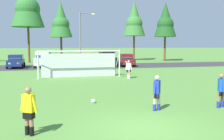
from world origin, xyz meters
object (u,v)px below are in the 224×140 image
(soccer_ball, at_px, (93,101))
(parked_car_slot_far_left, at_px, (16,61))
(parked_car_slot_right, at_px, (126,60))
(referee, at_px, (29,111))
(soccer_goal, at_px, (79,63))
(player_defender_far, at_px, (129,69))
(street_lamp, at_px, (82,40))
(player_striker_near, at_px, (221,91))
(parked_car_slot_center_left, at_px, (64,61))
(parked_car_slot_left, at_px, (43,59))
(player_midfield_center, at_px, (157,93))
(parked_car_slot_center_right, at_px, (107,58))
(parked_car_slot_center, at_px, (82,58))

(soccer_ball, relative_size, parked_car_slot_far_left, 0.05)
(soccer_ball, xyz_separation_m, parked_car_slot_right, (7.64, 21.27, 0.77))
(referee, xyz_separation_m, parked_car_slot_right, (10.35, 25.34, 0.05))
(soccer_goal, relative_size, parked_car_slot_right, 1.73)
(player_defender_far, bearing_deg, street_lamp, 111.63)
(referee, relative_size, player_striker_near, 1.00)
(soccer_ball, xyz_separation_m, street_lamp, (1.01, 17.20, 3.44))
(soccer_ball, distance_m, parked_car_slot_center_left, 21.00)
(street_lamp, bearing_deg, parked_car_slot_left, 133.65)
(referee, xyz_separation_m, parked_car_slot_center_left, (1.65, 25.03, 0.05))
(player_midfield_center, distance_m, parked_car_slot_left, 25.13)
(parked_car_slot_right, relative_size, street_lamp, 0.63)
(parked_car_slot_left, height_order, parked_car_slot_center_right, same)
(parked_car_slot_center_right, bearing_deg, player_midfield_center, -95.39)
(parked_car_slot_center, bearing_deg, referee, -99.04)
(player_midfield_center, distance_m, street_lamp, 19.51)
(player_defender_far, bearing_deg, parked_car_slot_right, 75.59)
(soccer_ball, relative_size, player_defender_far, 0.13)
(player_defender_far, bearing_deg, parked_car_slot_center_left, 113.94)
(referee, bearing_deg, parked_car_slot_center_right, 73.43)
(parked_car_slot_center_left, xyz_separation_m, street_lamp, (2.07, -3.76, 2.67))
(player_midfield_center, height_order, parked_car_slot_far_left, parked_car_slot_far_left)
(soccer_goal, distance_m, player_defender_far, 4.66)
(parked_car_slot_center, height_order, street_lamp, street_lamp)
(parked_car_slot_center_right, height_order, parked_car_slot_right, parked_car_slot_center_right)
(soccer_goal, bearing_deg, player_striker_near, -65.78)
(player_defender_far, bearing_deg, parked_car_slot_center, 101.25)
(parked_car_slot_center, relative_size, parked_car_slot_center_right, 1.02)
(parked_car_slot_center_right, bearing_deg, player_striker_near, -87.59)
(parked_car_slot_far_left, xyz_separation_m, parked_car_slot_left, (3.44, 0.64, 0.24))
(player_striker_near, relative_size, parked_car_slot_right, 0.38)
(player_midfield_center, bearing_deg, referee, -159.37)
(referee, bearing_deg, parked_car_slot_center, 80.96)
(referee, xyz_separation_m, parked_car_slot_left, (-1.08, 26.31, 0.29))
(player_striker_near, xyz_separation_m, street_lamp, (-4.86, 19.39, 2.72))
(parked_car_slot_far_left, bearing_deg, parked_car_slot_center, 8.24)
(referee, xyz_separation_m, parked_car_slot_far_left, (-4.52, 25.67, 0.05))
(player_striker_near, distance_m, player_midfield_center, 3.22)
(soccer_ball, bearing_deg, referee, -123.68)
(parked_car_slot_far_left, relative_size, parked_car_slot_center_right, 0.93)
(soccer_ball, relative_size, parked_car_slot_right, 0.05)
(parked_car_slot_center_left, bearing_deg, soccer_goal, -83.36)
(soccer_goal, relative_size, player_midfield_center, 4.54)
(soccer_ball, height_order, parked_car_slot_center_right, parked_car_slot_center_right)
(player_defender_far, distance_m, parked_car_slot_center_right, 12.80)
(soccer_ball, distance_m, player_midfield_center, 3.43)
(referee, relative_size, parked_car_slot_left, 0.35)
(player_striker_near, distance_m, parked_car_slot_right, 23.53)
(referee, bearing_deg, player_defender_far, 60.81)
(soccer_goal, distance_m, parked_car_slot_right, 13.10)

